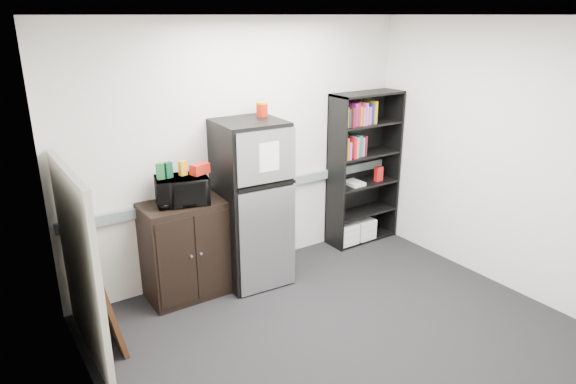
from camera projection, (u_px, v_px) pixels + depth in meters
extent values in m
plane|color=black|center=(346.00, 339.00, 4.51)|extent=(4.00, 4.00, 0.00)
cube|color=silver|center=(245.00, 149.00, 5.44)|extent=(4.00, 0.02, 2.70)
cube|color=silver|center=(506.00, 158.00, 5.11)|extent=(0.02, 3.50, 2.70)
cube|color=silver|center=(93.00, 257.00, 3.02)|extent=(0.02, 3.50, 2.70)
cube|color=white|center=(361.00, 15.00, 3.62)|extent=(4.00, 3.50, 0.02)
cube|color=slate|center=(248.00, 190.00, 5.57)|extent=(3.92, 0.05, 0.10)
cube|color=white|center=(215.00, 135.00, 5.19)|extent=(0.14, 0.00, 0.10)
cube|color=black|center=(336.00, 175.00, 6.00)|extent=(0.02, 0.34, 1.85)
cube|color=black|center=(390.00, 164.00, 6.46)|extent=(0.02, 0.34, 1.85)
cube|color=black|center=(355.00, 166.00, 6.36)|extent=(0.90, 0.02, 1.85)
cube|color=black|center=(368.00, 93.00, 5.93)|extent=(0.90, 0.34, 0.02)
cube|color=black|center=(361.00, 237.00, 6.53)|extent=(0.85, 0.32, 0.03)
cube|color=black|center=(362.00, 212.00, 6.42)|extent=(0.85, 0.32, 0.03)
cube|color=black|center=(363.00, 183.00, 6.29)|extent=(0.85, 0.32, 0.02)
cube|color=black|center=(365.00, 154.00, 6.17)|extent=(0.85, 0.32, 0.02)
cube|color=black|center=(366.00, 124.00, 6.05)|extent=(0.85, 0.32, 0.02)
cube|color=white|center=(344.00, 232.00, 6.33)|extent=(0.25, 0.30, 0.25)
cube|color=white|center=(361.00, 228.00, 6.47)|extent=(0.25, 0.30, 0.25)
cube|color=#A49E91|center=(80.00, 266.00, 4.10)|extent=(0.05, 1.30, 1.60)
cube|color=#B2B2B7|center=(66.00, 169.00, 3.84)|extent=(0.06, 1.30, 0.02)
cube|color=black|center=(185.00, 249.00, 5.09)|extent=(0.79, 0.50, 0.99)
cube|color=black|center=(177.00, 264.00, 4.79)|extent=(0.36, 0.01, 0.87)
cube|color=black|center=(214.00, 254.00, 4.99)|extent=(0.36, 0.01, 0.87)
cylinder|color=#B2B2B7|center=(191.00, 256.00, 4.84)|extent=(0.02, 0.02, 0.02)
cylinder|color=#B2B2B7|center=(201.00, 254.00, 4.89)|extent=(0.02, 0.02, 0.02)
imported|color=black|center=(182.00, 190.00, 4.87)|extent=(0.55, 0.43, 0.27)
cube|color=#175127|center=(160.00, 171.00, 4.73)|extent=(0.08, 0.06, 0.15)
cube|color=#0C3822|center=(168.00, 170.00, 4.77)|extent=(0.08, 0.07, 0.15)
cube|color=orange|center=(183.00, 168.00, 4.85)|extent=(0.08, 0.06, 0.14)
cube|color=red|center=(200.00, 169.00, 4.89)|extent=(0.20, 0.15, 0.10)
cube|color=black|center=(251.00, 204.00, 5.29)|extent=(0.69, 0.69, 1.71)
cube|color=#BCBDC2|center=(267.00, 157.00, 4.83)|extent=(0.62, 0.06, 0.51)
cube|color=#BCBDC2|center=(268.00, 241.00, 5.12)|extent=(0.62, 0.06, 1.09)
cube|color=black|center=(268.00, 186.00, 4.92)|extent=(0.62, 0.04, 0.03)
cube|color=white|center=(269.00, 157.00, 4.83)|extent=(0.21, 0.02, 0.28)
cube|color=black|center=(248.00, 121.00, 5.00)|extent=(0.69, 0.69, 0.02)
cylinder|color=#A61C07|center=(262.00, 109.00, 5.19)|extent=(0.12, 0.12, 0.14)
cylinder|color=gold|center=(262.00, 101.00, 5.16)|extent=(0.12, 0.12, 0.02)
cube|color=#321A0E|center=(99.00, 294.00, 4.34)|extent=(0.21, 0.72, 0.92)
cube|color=#EDE7CE|center=(102.00, 293.00, 4.35)|extent=(0.15, 0.61, 0.78)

